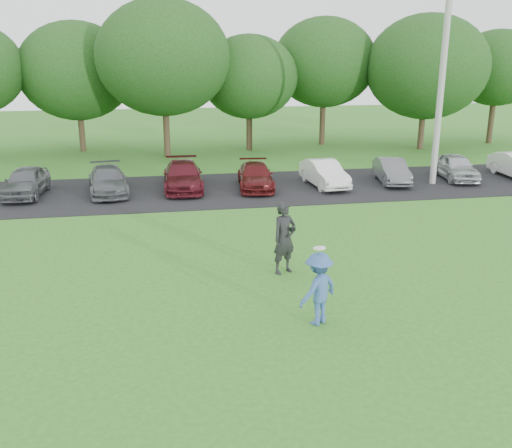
{
  "coord_description": "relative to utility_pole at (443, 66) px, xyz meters",
  "views": [
    {
      "loc": [
        -2.59,
        -11.3,
        5.91
      ],
      "look_at": [
        0.0,
        3.5,
        1.3
      ],
      "focal_mm": 40.0,
      "sensor_mm": 36.0,
      "label": 1
    }
  ],
  "objects": [
    {
      "name": "ground",
      "position": [
        -9.79,
        -12.47,
        -5.22
      ],
      "size": [
        100.0,
        100.0,
        0.0
      ],
      "primitive_type": "plane",
      "color": "#326E1F",
      "rests_on": "ground"
    },
    {
      "name": "parking_lot",
      "position": [
        -9.79,
        0.53,
        -5.21
      ],
      "size": [
        32.0,
        6.5,
        0.03
      ],
      "primitive_type": "cube",
      "color": "black",
      "rests_on": "ground"
    },
    {
      "name": "utility_pole",
      "position": [
        0.0,
        0.0,
        0.0
      ],
      "size": [
        0.28,
        0.28,
        10.45
      ],
      "primitive_type": "cylinder",
      "color": "#A3A49F",
      "rests_on": "ground"
    },
    {
      "name": "frisbee_player",
      "position": [
        -9.02,
        -12.55,
        -4.38
      ],
      "size": [
        1.25,
        1.11,
        1.86
      ],
      "color": "#375B9B",
      "rests_on": "ground"
    },
    {
      "name": "camera_bystander",
      "position": [
        -9.09,
        -9.42,
        -4.22
      ],
      "size": [
        0.87,
        0.76,
        2.01
      ],
      "color": "black",
      "rests_on": "ground"
    },
    {
      "name": "parked_cars",
      "position": [
        -9.92,
        0.61,
        -4.62
      ],
      "size": [
        30.11,
        4.32,
        1.21
      ],
      "color": "#54575B",
      "rests_on": "parking_lot"
    },
    {
      "name": "tree_row",
      "position": [
        -8.28,
        10.29,
        -0.31
      ],
      "size": [
        42.39,
        9.85,
        8.64
      ],
      "color": "#38281C",
      "rests_on": "ground"
    }
  ]
}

